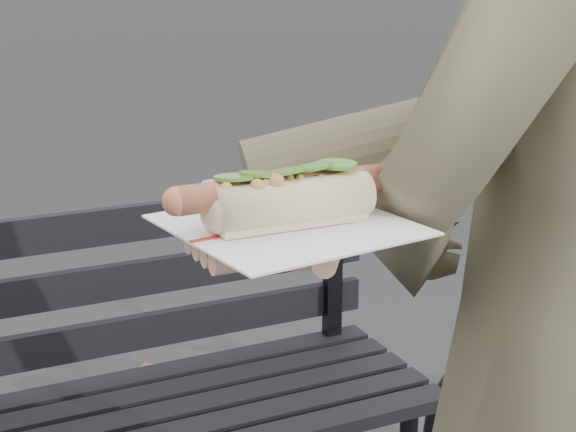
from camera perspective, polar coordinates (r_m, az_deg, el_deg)
name	(u,v)px	position (r m, az deg, el deg)	size (l,w,h in m)	color
park_bench	(69,393)	(1.91, -13.99, -11.07)	(1.50, 0.44, 0.88)	black
person	(560,370)	(1.13, 17.19, -9.50)	(0.66, 0.44, 1.82)	brown
held_hotdog	(438,147)	(0.90, 9.68, 4.40)	(0.63, 0.30, 0.20)	brown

